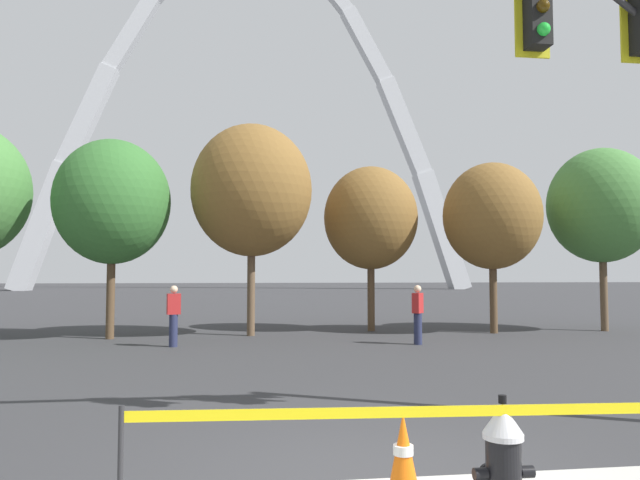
# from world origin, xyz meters

# --- Properties ---
(ground_plane) EXTENTS (240.00, 240.00, 0.00)m
(ground_plane) POSITION_xyz_m (0.00, 0.00, 0.00)
(ground_plane) COLOR #333335
(fire_hydrant) EXTENTS (0.46, 0.48, 0.99)m
(fire_hydrant) POSITION_xyz_m (0.77, -1.17, 0.47)
(fire_hydrant) COLOR black
(fire_hydrant) RESTS_ON ground
(caution_tape_barrier) EXTENTS (5.92, 0.41, 0.97)m
(caution_tape_barrier) POSITION_xyz_m (0.94, -1.23, 0.68)
(caution_tape_barrier) COLOR #232326
(caution_tape_barrier) RESTS_ON ground
(traffic_cone_by_hydrant) EXTENTS (0.36, 0.36, 0.73)m
(traffic_cone_by_hydrant) POSITION_xyz_m (0.19, -0.50, 0.36)
(traffic_cone_by_hydrant) COLOR black
(traffic_cone_by_hydrant) RESTS_ON ground
(monument_arch) EXTENTS (54.56, 2.23, 44.50)m
(monument_arch) POSITION_xyz_m (0.00, 65.38, 19.75)
(monument_arch) COLOR silver
(monument_arch) RESTS_ON ground
(tree_left_mid) EXTENTS (3.36, 3.36, 5.87)m
(tree_left_mid) POSITION_xyz_m (-4.95, 12.52, 4.02)
(tree_left_mid) COLOR brown
(tree_left_mid) RESTS_ON ground
(tree_center_left) EXTENTS (3.74, 3.74, 6.55)m
(tree_center_left) POSITION_xyz_m (-0.85, 12.87, 4.48)
(tree_center_left) COLOR brown
(tree_center_left) RESTS_ON ground
(tree_center_right) EXTENTS (3.15, 3.15, 5.51)m
(tree_center_right) POSITION_xyz_m (3.15, 13.86, 3.77)
(tree_center_right) COLOR brown
(tree_center_right) RESTS_ON ground
(tree_right_mid) EXTENTS (3.14, 3.14, 5.50)m
(tree_right_mid) POSITION_xyz_m (6.88, 12.61, 3.76)
(tree_right_mid) COLOR brown
(tree_right_mid) RESTS_ON ground
(tree_far_right) EXTENTS (3.50, 3.50, 6.13)m
(tree_far_right) POSITION_xyz_m (10.85, 12.79, 4.19)
(tree_far_right) COLOR brown
(tree_far_right) RESTS_ON ground
(pedestrian_walking_left) EXTENTS (0.37, 0.39, 1.59)m
(pedestrian_walking_left) POSITION_xyz_m (3.56, 10.00, 0.82)
(pedestrian_walking_left) COLOR #232847
(pedestrian_walking_left) RESTS_ON ground
(pedestrian_standing_center) EXTENTS (0.38, 0.28, 1.59)m
(pedestrian_standing_center) POSITION_xyz_m (-2.90, 10.37, 0.82)
(pedestrian_standing_center) COLOR #232847
(pedestrian_standing_center) RESTS_ON ground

